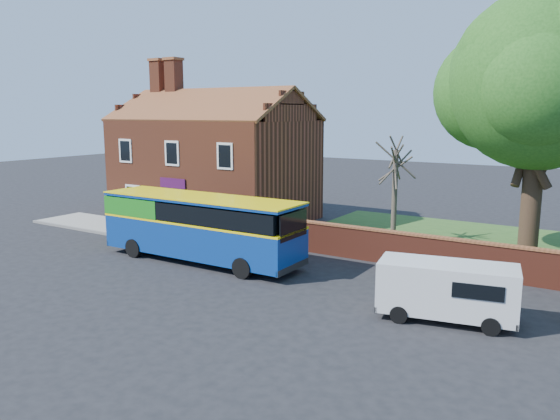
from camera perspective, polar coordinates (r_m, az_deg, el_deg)
The scene contains 10 objects.
ground at distance 24.12m, azimuth -10.93°, elevation -6.94°, with size 120.00×120.00×0.00m, color black.
pavement at distance 32.83m, azimuth -13.01°, elevation -2.33°, with size 18.00×3.50×0.12m, color gray.
kerb at distance 31.66m, azimuth -15.26°, elevation -2.87°, with size 18.00×0.15×0.14m, color slate.
grass_strip at distance 30.66m, azimuth 25.98°, elevation -4.07°, with size 26.00×12.00×0.04m, color #426B28.
shop_building at distance 36.53m, azimuth -6.84°, elevation 4.44°, with size 12.30×8.13×10.50m.
boundary_wall at distance 24.68m, azimuth 24.50°, elevation -5.34°, with size 22.00×0.38×1.60m.
bus at distance 26.28m, azimuth -8.84°, elevation -1.45°, with size 10.30×2.71×3.14m.
van_near at distance 19.55m, azimuth 17.09°, elevation -7.87°, with size 4.82×2.67×2.00m.
large_tree at distance 27.97m, azimuth 25.85°, elevation 11.57°, with size 10.25×8.11×12.50m.
bare_tree at distance 29.93m, azimuth 11.89°, elevation 1.91°, with size 2.07×2.46×5.51m.
Camera 1 is at (15.92, -16.70, 7.03)m, focal length 35.00 mm.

